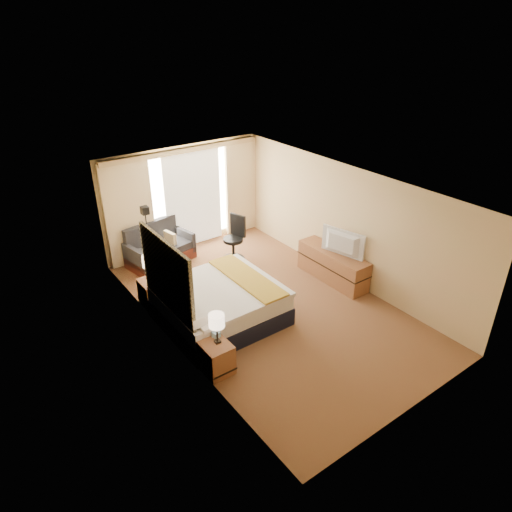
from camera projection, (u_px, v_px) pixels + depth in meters
floor at (268, 306)px, 9.42m from camera, size 4.20×7.00×0.02m
ceiling at (269, 185)px, 8.21m from camera, size 4.20×7.00×0.02m
wall_back at (183, 198)px, 11.32m from camera, size 4.20×0.02×2.60m
wall_front at (422, 342)px, 6.31m from camera, size 4.20×0.02×2.60m
wall_left at (170, 283)px, 7.72m from camera, size 0.02×7.00×2.60m
wall_right at (345, 224)px, 9.90m from camera, size 0.02×7.00×2.60m
headboard at (167, 278)px, 7.90m from camera, size 0.06×1.85×1.50m
nightstand_left at (216, 358)px, 7.57m from camera, size 0.45×0.52×0.55m
nightstand_right at (153, 292)px, 9.36m from camera, size 0.45×0.52×0.55m
media_dresser at (333, 266)px, 10.21m from camera, size 0.50×1.80×0.70m
window at (192, 195)px, 11.42m from camera, size 2.30×0.02×2.30m
curtains at (185, 195)px, 11.18m from camera, size 4.12×0.19×2.56m
bed at (219, 304)px, 8.80m from camera, size 2.16×1.98×1.05m
loveseat at (159, 250)px, 10.95m from camera, size 1.67×1.11×0.96m
floor_lamp at (147, 228)px, 9.99m from camera, size 0.21×0.21×1.69m
desk_chair at (235, 240)px, 11.02m from camera, size 0.55×0.55×1.12m
lamp_left at (217, 321)px, 7.29m from camera, size 0.26×0.26×0.55m
lamp_right at (149, 262)px, 9.00m from camera, size 0.28×0.28×0.58m
tissue_box at (216, 334)px, 7.59m from camera, size 0.13×0.13×0.10m
telephone at (155, 282)px, 9.10m from camera, size 0.19×0.15×0.07m
television at (341, 244)px, 9.73m from camera, size 0.38×1.01×0.58m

